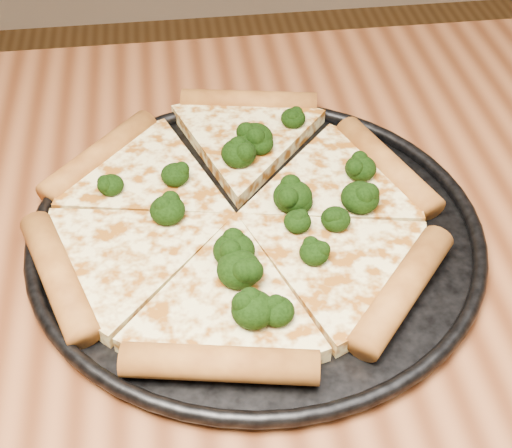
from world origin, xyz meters
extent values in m
cube|color=brown|center=(0.00, 0.00, 0.73)|extent=(1.20, 0.90, 0.04)
cube|color=brown|center=(0.54, 0.39, 0.35)|extent=(0.06, 0.06, 0.71)
cylinder|color=black|center=(0.08, 0.08, 0.75)|extent=(0.39, 0.39, 0.01)
torus|color=black|center=(0.08, 0.08, 0.76)|extent=(0.40, 0.40, 0.01)
cylinder|color=#BA722E|center=(0.21, 0.14, 0.77)|extent=(0.07, 0.15, 0.03)
cylinder|color=#BA722E|center=(0.09, 0.27, 0.77)|extent=(0.15, 0.05, 0.03)
cylinder|color=#BA722E|center=(-0.06, 0.19, 0.77)|extent=(0.12, 0.13, 0.03)
cylinder|color=#BA722E|center=(-0.09, 0.04, 0.77)|extent=(0.07, 0.15, 0.03)
cylinder|color=#BA722E|center=(0.03, -0.07, 0.77)|extent=(0.15, 0.05, 0.03)
cylinder|color=#BA722E|center=(0.18, -0.02, 0.77)|extent=(0.12, 0.13, 0.03)
ellipsoid|color=black|center=(0.13, 0.22, 0.78)|extent=(0.03, 0.03, 0.02)
ellipsoid|color=black|center=(0.09, 0.19, 0.78)|extent=(0.04, 0.04, 0.03)
ellipsoid|color=black|center=(0.00, 0.09, 0.78)|extent=(0.03, 0.03, 0.02)
ellipsoid|color=black|center=(0.14, 0.06, 0.78)|extent=(0.03, 0.03, 0.02)
ellipsoid|color=black|center=(0.17, 0.08, 0.78)|extent=(0.03, 0.03, 0.03)
ellipsoid|color=black|center=(0.11, 0.06, 0.78)|extent=(0.02, 0.02, 0.02)
ellipsoid|color=black|center=(0.05, 0.03, 0.78)|extent=(0.04, 0.04, 0.03)
ellipsoid|color=black|center=(0.05, 0.01, 0.78)|extent=(0.04, 0.04, 0.03)
ellipsoid|color=black|center=(0.18, 0.13, 0.78)|extent=(0.03, 0.03, 0.02)
ellipsoid|color=black|center=(0.12, 0.02, 0.78)|extent=(0.03, 0.03, 0.02)
ellipsoid|color=black|center=(0.08, -0.03, 0.78)|extent=(0.03, 0.03, 0.02)
ellipsoid|color=black|center=(0.11, 0.09, 0.78)|extent=(0.04, 0.04, 0.03)
ellipsoid|color=black|center=(-0.05, 0.14, 0.78)|extent=(0.02, 0.02, 0.02)
ellipsoid|color=black|center=(0.07, 0.16, 0.78)|extent=(0.03, 0.03, 0.03)
ellipsoid|color=black|center=(0.09, 0.18, 0.78)|extent=(0.03, 0.03, 0.02)
ellipsoid|color=black|center=(0.01, 0.14, 0.78)|extent=(0.03, 0.03, 0.02)
ellipsoid|color=black|center=(0.12, 0.09, 0.78)|extent=(0.03, 0.03, 0.02)
ellipsoid|color=black|center=(0.06, -0.03, 0.78)|extent=(0.03, 0.03, 0.03)
camera|label=1|loc=(0.01, -0.40, 1.20)|focal=51.58mm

